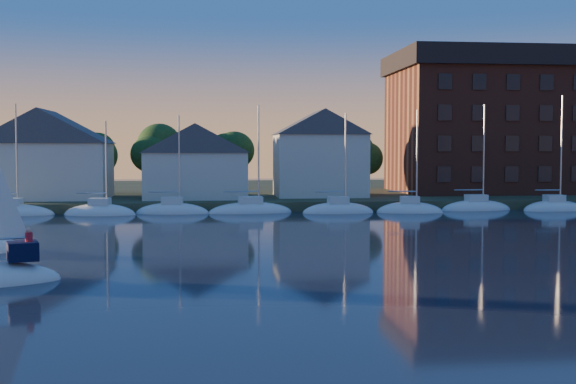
{
  "coord_description": "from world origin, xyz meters",
  "views": [
    {
      "loc": [
        -4.58,
        -22.53,
        6.53
      ],
      "look_at": [
        0.31,
        22.0,
        3.77
      ],
      "focal_mm": 45.0,
      "sensor_mm": 36.0,
      "label": 1
    }
  ],
  "objects": [
    {
      "name": "condo_block",
      "position": [
        34.0,
        64.95,
        9.79
      ],
      "size": [
        31.0,
        17.0,
        17.4
      ],
      "color": "brown",
      "rests_on": "shoreline_land"
    },
    {
      "name": "moored_fleet",
      "position": [
        -4.0,
        49.0,
        0.1
      ],
      "size": [
        79.5,
        2.4,
        12.05
      ],
      "color": "silver",
      "rests_on": "ground"
    },
    {
      "name": "shoreline_land",
      "position": [
        0.0,
        75.0,
        0.0
      ],
      "size": [
        160.0,
        50.0,
        2.0
      ],
      "primitive_type": "cube",
      "color": "#313A22",
      "rests_on": "ground"
    },
    {
      "name": "clubhouse_centre",
      "position": [
        -6.0,
        57.0,
        5.13
      ],
      "size": [
        11.55,
        8.4,
        8.08
      ],
      "color": "beige",
      "rests_on": "shoreline_land"
    },
    {
      "name": "wooden_dock",
      "position": [
        0.0,
        52.0,
        0.0
      ],
      "size": [
        120.0,
        3.0,
        1.0
      ],
      "primitive_type": "cube",
      "color": "brown",
      "rests_on": "ground"
    },
    {
      "name": "clubhouse_west",
      "position": [
        -22.0,
        58.0,
        5.93
      ],
      "size": [
        13.65,
        9.45,
        9.64
      ],
      "color": "beige",
      "rests_on": "shoreline_land"
    },
    {
      "name": "tree_line",
      "position": [
        2.0,
        63.0,
        7.18
      ],
      "size": [
        93.4,
        5.4,
        8.9
      ],
      "color": "#352218",
      "rests_on": "shoreline_land"
    },
    {
      "name": "ground",
      "position": [
        0.0,
        0.0,
        0.0
      ],
      "size": [
        260.0,
        260.0,
        0.0
      ],
      "primitive_type": "plane",
      "color": "black",
      "rests_on": "ground"
    },
    {
      "name": "clubhouse_east",
      "position": [
        8.0,
        59.0,
        6.0
      ],
      "size": [
        10.5,
        8.4,
        9.8
      ],
      "color": "beige",
      "rests_on": "shoreline_land"
    }
  ]
}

